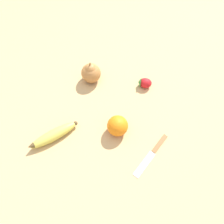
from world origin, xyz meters
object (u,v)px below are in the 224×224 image
object	(u,v)px
banana	(53,135)
strawberry	(144,83)
paring_knife	(152,153)
orange	(118,126)
pear	(91,72)

from	to	relation	value
banana	strawberry	distance (m)	0.43
strawberry	paring_knife	world-z (taller)	strawberry
orange	paring_knife	size ratio (longest dim) A/B	0.49
banana	strawberry	bearing A→B (deg)	-178.18
orange	pear	world-z (taller)	pear
banana	pear	distance (m)	0.31
strawberry	paring_knife	size ratio (longest dim) A/B	0.42
pear	paring_knife	size ratio (longest dim) A/B	0.64
orange	strawberry	xyz separation A→B (m)	(0.19, -0.15, -0.02)
pear	paring_knife	distance (m)	0.42
pear	strawberry	distance (m)	0.23
banana	strawberry	xyz separation A→B (m)	(0.18, -0.39, 0.00)
banana	strawberry	world-z (taller)	same
pear	banana	bearing A→B (deg)	145.43
pear	paring_knife	bearing A→B (deg)	-155.63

